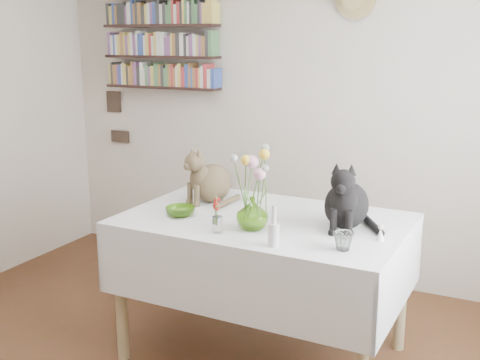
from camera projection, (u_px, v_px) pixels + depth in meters
The scene contains 13 objects.
room at pixel (99, 171), 2.53m from camera, with size 4.08×4.58×2.58m.
dining_table at pixel (264, 253), 3.36m from camera, with size 1.55×1.01×0.82m.
tabby_cat at pixel (212, 173), 3.62m from camera, with size 0.23×0.30×0.35m, color olive, non-canonical shape.
black_cat at pixel (347, 193), 3.11m from camera, with size 0.25×0.32×0.37m, color black, non-canonical shape.
flower_vase at pixel (252, 213), 3.10m from camera, with size 0.17×0.17×0.17m, color #90CF39.
green_bowl at pixel (180, 211), 3.35m from camera, with size 0.17×0.17×0.05m, color #90CF39.
drinking_glass at pixel (343, 241), 2.81m from camera, with size 0.10×0.10×0.09m, color white.
candlestick at pixel (274, 233), 2.86m from camera, with size 0.06×0.06×0.20m.
berry_jar at pixel (217, 215), 3.05m from camera, with size 0.05×0.05×0.21m.
porcelain_figurine at pixel (380, 234), 2.94m from camera, with size 0.04×0.04×0.08m.
flower_bouquet at pixel (254, 165), 3.05m from camera, with size 0.17×0.13×0.39m.
bookshelf_unit at pixel (161, 31), 4.74m from camera, with size 1.00×0.16×0.91m.
wall_art_plaques at pixel (116, 116), 5.20m from camera, with size 0.21×0.02×0.44m.
Camera 1 is at (1.62, -1.95, 1.80)m, focal length 45.00 mm.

